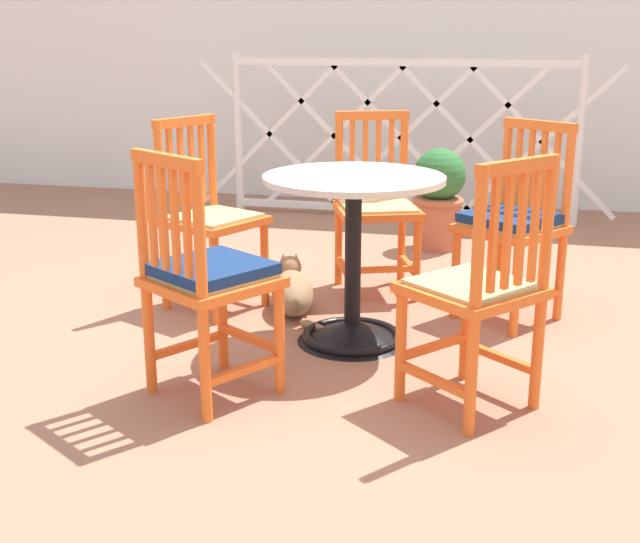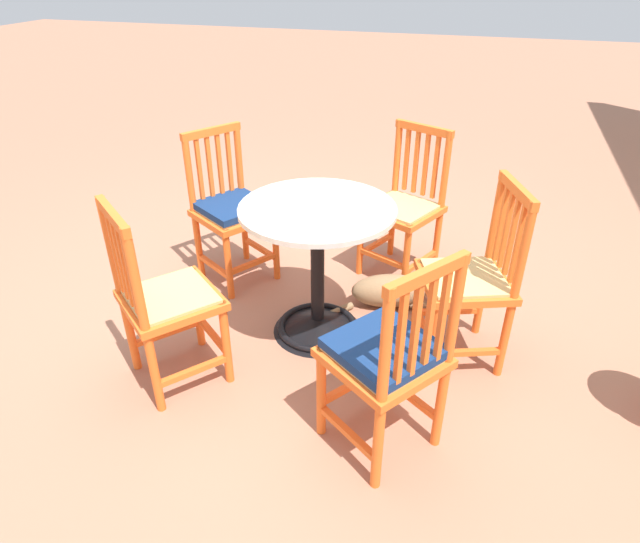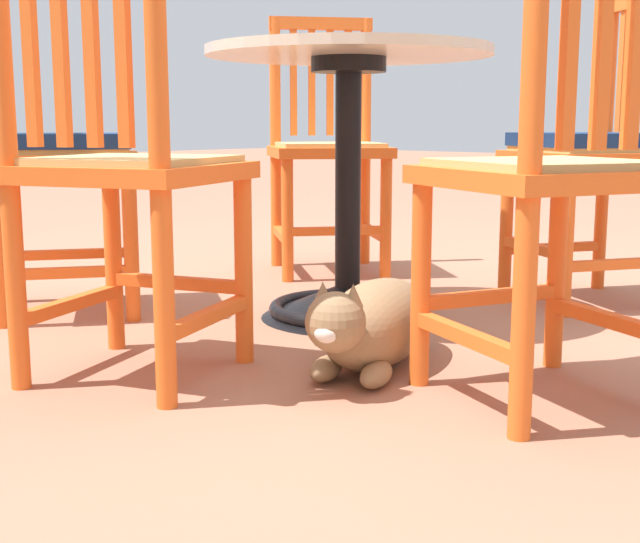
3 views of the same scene
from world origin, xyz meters
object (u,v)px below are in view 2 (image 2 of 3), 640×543
object	(u,v)px
orange_chair_tucked_in	(165,302)
orange_chair_by_planter	(471,281)
orange_chair_at_corner	(232,211)
tabby_cat	(396,291)
orange_chair_facing_out	(387,358)
cafe_table	(318,286)
orange_chair_near_fence	(404,208)

from	to	relation	value
orange_chair_tucked_in	orange_chair_by_planter	bearing A→B (deg)	114.10
orange_chair_at_corner	tabby_cat	distance (m)	1.08
orange_chair_at_corner	orange_chair_by_planter	bearing A→B (deg)	75.13
orange_chair_facing_out	tabby_cat	bearing A→B (deg)	-173.20
orange_chair_tucked_in	tabby_cat	xyz separation A→B (m)	(-0.92, 0.90, -0.34)
cafe_table	orange_chair_at_corner	distance (m)	0.79
cafe_table	orange_chair_near_fence	bearing A→B (deg)	157.73
orange_chair_facing_out	tabby_cat	world-z (taller)	orange_chair_facing_out
cafe_table	tabby_cat	distance (m)	0.55
orange_chair_near_fence	orange_chair_at_corner	size ratio (longest dim) A/B	1.00
cafe_table	orange_chair_at_corner	world-z (taller)	orange_chair_at_corner
orange_chair_facing_out	orange_chair_tucked_in	xyz separation A→B (m)	(-0.11, -1.02, -0.01)
orange_chair_by_planter	tabby_cat	size ratio (longest dim) A/B	1.40
orange_chair_facing_out	orange_chair_by_planter	bearing A→B (deg)	158.55
orange_chair_at_corner	orange_chair_tucked_in	xyz separation A→B (m)	(0.95, 0.11, -0.01)
orange_chair_by_planter	orange_chair_tucked_in	bearing A→B (deg)	-65.90
orange_chair_by_planter	cafe_table	bearing A→B (deg)	-87.72
cafe_table	orange_chair_tucked_in	world-z (taller)	orange_chair_tucked_in
orange_chair_by_planter	orange_chair_near_fence	xyz separation A→B (m)	(-0.73, -0.44, 0.00)
orange_chair_facing_out	orange_chair_near_fence	distance (m)	1.43
orange_chair_by_planter	orange_chair_tucked_in	size ratio (longest dim) A/B	1.00
orange_chair_near_fence	orange_chair_tucked_in	distance (m)	1.57
orange_chair_near_fence	orange_chair_at_corner	xyz separation A→B (m)	(0.36, -0.97, 0.01)
cafe_table	orange_chair_by_planter	distance (m)	0.77
orange_chair_facing_out	orange_chair_tucked_in	size ratio (longest dim) A/B	1.00
orange_chair_by_planter	tabby_cat	xyz separation A→B (m)	(-0.34, -0.39, -0.34)
orange_chair_near_fence	orange_chair_facing_out	bearing A→B (deg)	6.76
orange_chair_by_planter	orange_chair_near_fence	distance (m)	0.85
tabby_cat	orange_chair_near_fence	bearing A→B (deg)	-173.34
cafe_table	orange_chair_at_corner	size ratio (longest dim) A/B	0.83
orange_chair_facing_out	orange_chair_near_fence	bearing A→B (deg)	-173.24
orange_chair_near_fence	orange_chair_tucked_in	bearing A→B (deg)	-33.12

